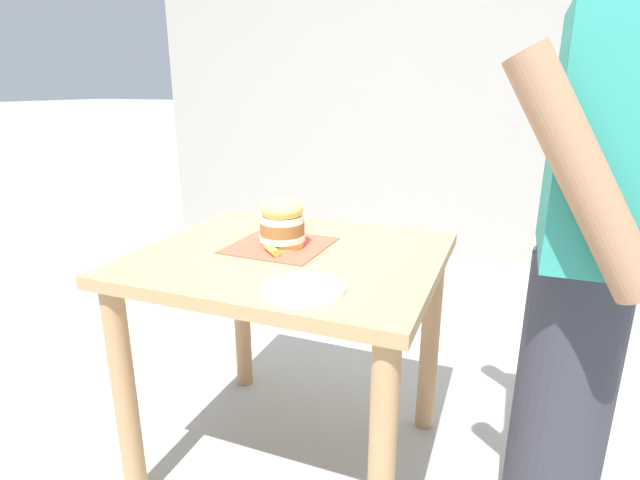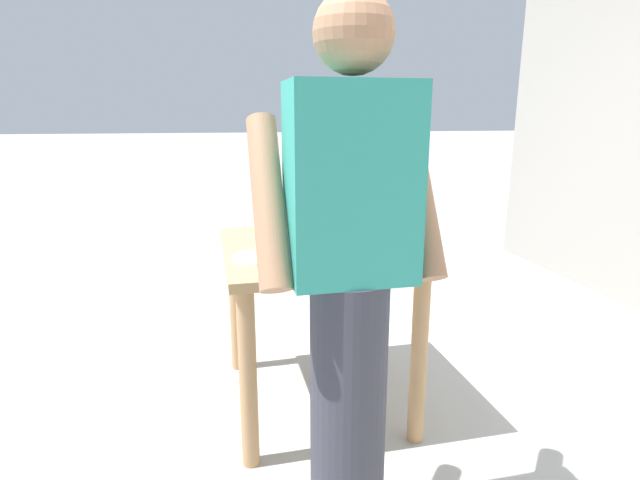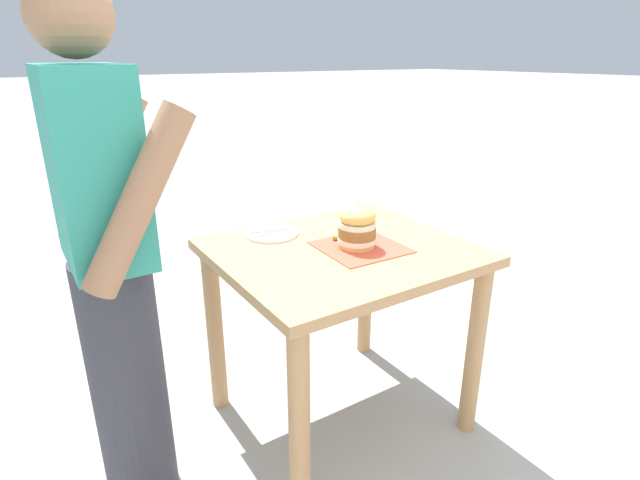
% 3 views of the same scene
% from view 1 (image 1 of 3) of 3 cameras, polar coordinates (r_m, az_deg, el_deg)
% --- Properties ---
extents(ground_plane, '(80.00, 80.00, 0.00)m').
position_cam_1_polar(ground_plane, '(1.98, -2.93, -23.47)').
color(ground_plane, '#9E9E99').
extents(patio_table, '(0.83, 0.93, 0.79)m').
position_cam_1_polar(patio_table, '(1.64, -3.27, -6.21)').
color(patio_table, tan).
rests_on(patio_table, ground).
extents(serving_paper, '(0.31, 0.31, 0.00)m').
position_cam_1_polar(serving_paper, '(1.65, -4.60, -0.61)').
color(serving_paper, '#D64C38').
rests_on(serving_paper, patio_table).
extents(sandwich, '(0.15, 0.15, 0.20)m').
position_cam_1_polar(sandwich, '(1.61, -4.35, 2.06)').
color(sandwich, '#E5B25B').
rests_on(sandwich, serving_paper).
extents(pickle_spear, '(0.09, 0.09, 0.02)m').
position_cam_1_polar(pickle_spear, '(1.57, -5.63, -1.03)').
color(pickle_spear, '#8EA83D').
rests_on(pickle_spear, serving_paper).
extents(side_plate_with_forks, '(0.22, 0.22, 0.02)m').
position_cam_1_polar(side_plate_with_forks, '(1.29, -1.93, -5.51)').
color(side_plate_with_forks, white).
rests_on(side_plate_with_forks, patio_table).
extents(diner_across_table, '(0.55, 0.35, 1.69)m').
position_cam_1_polar(diner_across_table, '(1.37, 27.86, -2.20)').
color(diner_across_table, '#33333D').
rests_on(diner_across_table, ground).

